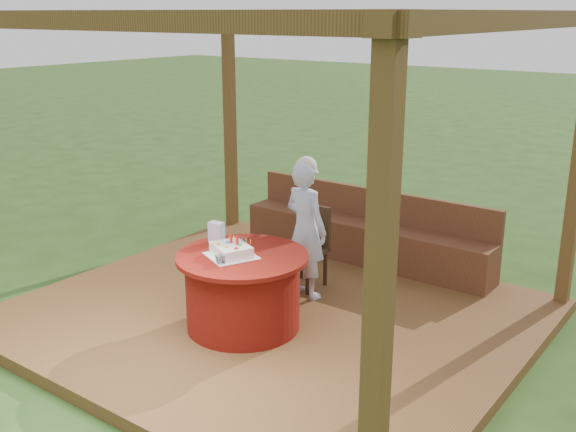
{
  "coord_description": "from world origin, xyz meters",
  "views": [
    {
      "loc": [
        3.58,
        -4.6,
        2.83
      ],
      "look_at": [
        0.0,
        0.25,
        1.0
      ],
      "focal_mm": 42.0,
      "sensor_mm": 36.0,
      "label": 1
    }
  ],
  "objects_px": {
    "drinking_glass": "(220,260)",
    "table": "(243,291)",
    "gift_bag": "(217,232)",
    "chair": "(309,243)",
    "elderly_woman": "(306,227)",
    "bench": "(365,238)",
    "birthday_cake": "(231,250)"
  },
  "relations": [
    {
      "from": "chair",
      "to": "table",
      "type": "bearing_deg",
      "value": -85.06
    },
    {
      "from": "chair",
      "to": "elderly_woman",
      "type": "height_order",
      "value": "elderly_woman"
    },
    {
      "from": "bench",
      "to": "elderly_woman",
      "type": "bearing_deg",
      "value": -88.86
    },
    {
      "from": "bench",
      "to": "chair",
      "type": "relative_size",
      "value": 3.6
    },
    {
      "from": "chair",
      "to": "birthday_cake",
      "type": "bearing_deg",
      "value": -87.83
    },
    {
      "from": "bench",
      "to": "gift_bag",
      "type": "bearing_deg",
      "value": -101.55
    },
    {
      "from": "elderly_woman",
      "to": "drinking_glass",
      "type": "bearing_deg",
      "value": -91.37
    },
    {
      "from": "chair",
      "to": "drinking_glass",
      "type": "height_order",
      "value": "chair"
    },
    {
      "from": "gift_bag",
      "to": "drinking_glass",
      "type": "xyz_separation_m",
      "value": [
        0.41,
        -0.4,
        -0.06
      ]
    },
    {
      "from": "elderly_woman",
      "to": "gift_bag",
      "type": "distance_m",
      "value": 0.91
    },
    {
      "from": "chair",
      "to": "birthday_cake",
      "type": "relative_size",
      "value": 1.62
    },
    {
      "from": "bench",
      "to": "birthday_cake",
      "type": "xyz_separation_m",
      "value": [
        -0.06,
        -2.21,
        0.47
      ]
    },
    {
      "from": "table",
      "to": "birthday_cake",
      "type": "distance_m",
      "value": 0.4
    },
    {
      "from": "table",
      "to": "gift_bag",
      "type": "bearing_deg",
      "value": 164.06
    },
    {
      "from": "chair",
      "to": "elderly_woman",
      "type": "distance_m",
      "value": 0.38
    },
    {
      "from": "table",
      "to": "elderly_woman",
      "type": "xyz_separation_m",
      "value": [
        0.03,
        0.91,
        0.36
      ]
    },
    {
      "from": "chair",
      "to": "birthday_cake",
      "type": "xyz_separation_m",
      "value": [
        0.05,
        -1.24,
        0.29
      ]
    },
    {
      "from": "elderly_woman",
      "to": "birthday_cake",
      "type": "xyz_separation_m",
      "value": [
        -0.09,
        -1.0,
        0.03
      ]
    },
    {
      "from": "table",
      "to": "drinking_glass",
      "type": "relative_size",
      "value": 13.26
    },
    {
      "from": "table",
      "to": "chair",
      "type": "xyz_separation_m",
      "value": [
        -0.1,
        1.16,
        0.1
      ]
    },
    {
      "from": "table",
      "to": "elderly_woman",
      "type": "height_order",
      "value": "elderly_woman"
    },
    {
      "from": "gift_bag",
      "to": "drinking_glass",
      "type": "distance_m",
      "value": 0.57
    },
    {
      "from": "table",
      "to": "bench",
      "type": "bearing_deg",
      "value": 89.72
    },
    {
      "from": "bench",
      "to": "birthday_cake",
      "type": "bearing_deg",
      "value": -91.65
    },
    {
      "from": "gift_bag",
      "to": "drinking_glass",
      "type": "bearing_deg",
      "value": -50.64
    },
    {
      "from": "elderly_woman",
      "to": "birthday_cake",
      "type": "bearing_deg",
      "value": -95.04
    },
    {
      "from": "drinking_glass",
      "to": "table",
      "type": "bearing_deg",
      "value": 91.15
    },
    {
      "from": "chair",
      "to": "drinking_glass",
      "type": "distance_m",
      "value": 1.48
    },
    {
      "from": "chair",
      "to": "gift_bag",
      "type": "bearing_deg",
      "value": -105.99
    },
    {
      "from": "elderly_woman",
      "to": "chair",
      "type": "bearing_deg",
      "value": 118.53
    },
    {
      "from": "gift_bag",
      "to": "elderly_woman",
      "type": "bearing_deg",
      "value": 55.55
    },
    {
      "from": "elderly_woman",
      "to": "bench",
      "type": "bearing_deg",
      "value": 91.14
    }
  ]
}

